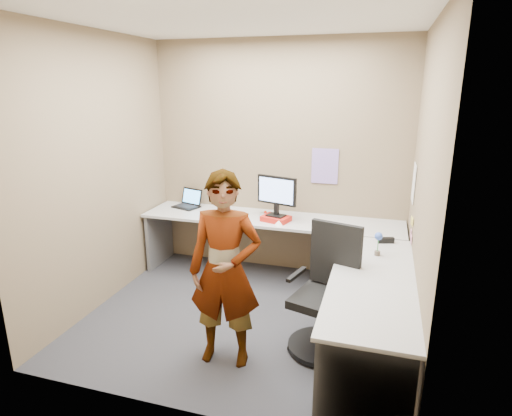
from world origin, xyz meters
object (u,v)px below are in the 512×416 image
(monitor, at_px, (277,193))
(person, at_px, (225,271))
(desk, at_px, (298,252))
(office_chair, at_px, (326,301))

(monitor, xyz_separation_m, person, (-0.02, -1.54, -0.26))
(desk, height_order, monitor, monitor)
(desk, bearing_deg, office_chair, -59.53)
(office_chair, bearing_deg, person, -136.45)
(person, bearing_deg, monitor, 82.64)
(monitor, relative_size, person, 0.29)
(office_chair, height_order, person, person)
(monitor, relative_size, office_chair, 0.43)
(desk, relative_size, monitor, 6.46)
(monitor, height_order, office_chair, monitor)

